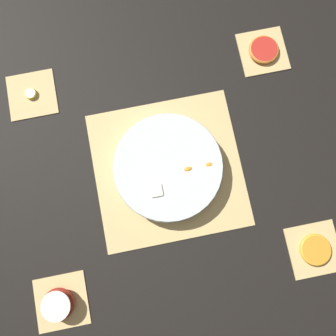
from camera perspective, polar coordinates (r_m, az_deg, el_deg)
name	(u,v)px	position (r m, az deg, el deg)	size (l,w,h in m)	color
ground_plane	(168,169)	(0.91, 0.00, -0.25)	(6.00, 6.00, 0.00)	black
bamboo_mat_center	(168,169)	(0.90, 0.00, -0.22)	(0.40, 0.39, 0.01)	#D6B775
coaster_mat_near_left	(61,302)	(0.96, -18.07, -21.27)	(0.14, 0.14, 0.01)	#D6B775
coaster_mat_near_right	(314,249)	(0.98, 24.12, -12.82)	(0.14, 0.14, 0.01)	#D6B775
coaster_mat_far_left	(32,95)	(1.03, -22.63, 11.71)	(0.14, 0.14, 0.01)	#D6B775
coaster_mat_far_right	(263,51)	(1.05, 16.20, 18.94)	(0.14, 0.14, 0.01)	#D6B775
fruit_salad_bowl	(168,167)	(0.87, 0.06, 0.09)	(0.29, 0.29, 0.06)	silver
apple_half	(58,304)	(0.94, -18.60, -21.59)	(0.08, 0.08, 0.04)	#B72D23
orange_slice_whole	(316,250)	(0.97, 24.32, -12.85)	(0.08, 0.08, 0.01)	orange
banana_coin_single	(31,94)	(1.03, -22.79, 11.85)	(0.03, 0.03, 0.01)	#F4EABC
grapefruit_slice	(264,50)	(1.04, 16.35, 19.16)	(0.09, 0.09, 0.01)	red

